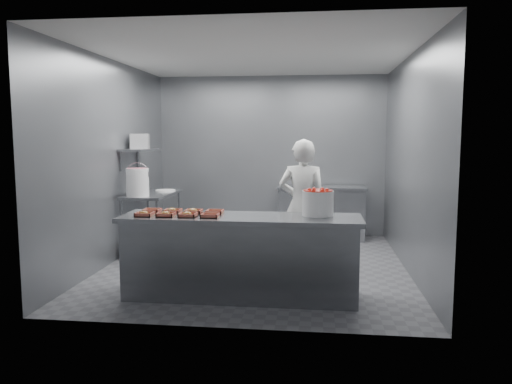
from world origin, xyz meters
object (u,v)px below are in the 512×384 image
(tray_1, at_px, (166,214))
(worker, at_px, (303,205))
(tray_2, at_px, (188,215))
(glaze_bucket, at_px, (138,182))
(tray_5, at_px, (173,211))
(strawberry_tub, at_px, (318,202))
(prep_table, at_px, (152,213))
(tray_6, at_px, (193,211))
(tray_7, at_px, (215,212))
(service_counter, at_px, (241,256))
(back_counter, at_px, (321,212))
(tray_0, at_px, (144,214))
(appliance, at_px, (140,141))
(tray_3, at_px, (210,215))
(tray_4, at_px, (152,211))

(tray_1, distance_m, worker, 1.94)
(tray_2, xyz_separation_m, glaze_bucket, (-1.15, 1.63, 0.19))
(worker, bearing_deg, tray_2, 55.40)
(tray_5, height_order, glaze_bucket, glaze_bucket)
(strawberry_tub, xyz_separation_m, glaze_bucket, (-2.53, 1.38, 0.06))
(prep_table, height_order, tray_5, tray_5)
(tray_6, bearing_deg, prep_table, 121.04)
(tray_7, bearing_deg, worker, 48.30)
(service_counter, bearing_deg, tray_6, 167.33)
(back_counter, distance_m, tray_7, 3.38)
(tray_6, xyz_separation_m, glaze_bucket, (-1.15, 1.39, 0.19))
(tray_0, bearing_deg, tray_5, 45.91)
(tray_6, relative_size, worker, 0.11)
(tray_0, xyz_separation_m, appliance, (-0.79, 2.09, 0.75))
(tray_3, bearing_deg, tray_5, 152.85)
(tray_0, bearing_deg, glaze_bucket, 112.37)
(service_counter, bearing_deg, tray_3, -158.10)
(worker, bearing_deg, tray_4, 40.12)
(tray_4, height_order, strawberry_tub, strawberry_tub)
(tray_4, relative_size, glaze_bucket, 0.39)
(prep_table, relative_size, worker, 0.70)
(back_counter, distance_m, strawberry_tub, 3.18)
(tray_7, bearing_deg, tray_0, -161.08)
(tray_5, distance_m, tray_7, 0.48)
(tray_6, bearing_deg, appliance, 124.52)
(tray_4, bearing_deg, tray_0, -90.70)
(tray_1, xyz_separation_m, tray_2, (0.24, 0.00, 0.00))
(tray_0, bearing_deg, service_counter, 6.85)
(prep_table, xyz_separation_m, appliance, (-0.17, 0.02, 1.08))
(tray_0, bearing_deg, tray_2, 0.00)
(service_counter, height_order, tray_0, tray_0)
(prep_table, xyz_separation_m, tray_6, (1.10, -1.83, 0.33))
(prep_table, xyz_separation_m, glaze_bucket, (-0.05, -0.44, 0.52))
(tray_6, height_order, tray_7, tray_6)
(tray_4, bearing_deg, tray_1, -46.28)
(tray_5, bearing_deg, glaze_bucket, 123.36)
(tray_0, bearing_deg, tray_6, 27.30)
(tray_1, height_order, tray_3, tray_1)
(tray_6, relative_size, glaze_bucket, 0.39)
(service_counter, distance_m, tray_2, 0.73)
(tray_3, relative_size, appliance, 0.64)
(tray_0, distance_m, tray_4, 0.25)
(tray_6, distance_m, worker, 1.59)
(service_counter, distance_m, tray_0, 1.14)
(worker, bearing_deg, tray_1, 50.13)
(tray_6, bearing_deg, tray_5, 180.00)
(tray_2, height_order, glaze_bucket, glaze_bucket)
(prep_table, height_order, worker, worker)
(strawberry_tub, bearing_deg, tray_0, -172.33)
(service_counter, bearing_deg, strawberry_tub, 8.69)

